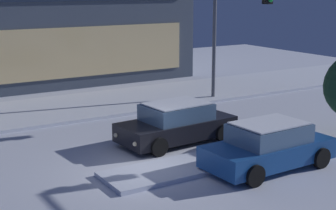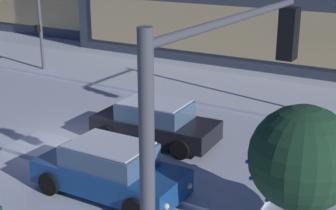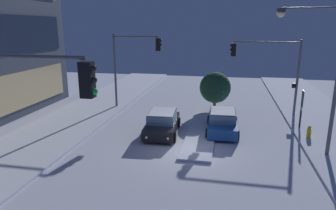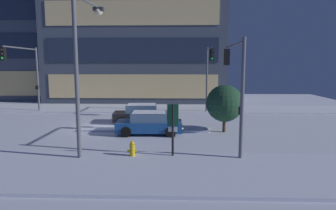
# 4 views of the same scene
# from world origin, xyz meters

# --- Properties ---
(ground) EXTENTS (52.00, 52.00, 0.00)m
(ground) POSITION_xyz_m (0.00, 0.00, 0.00)
(ground) COLOR silver
(curb_strip_near) EXTENTS (52.00, 5.20, 0.14)m
(curb_strip_near) POSITION_xyz_m (0.00, -9.06, 0.07)
(curb_strip_near) COLOR silver
(curb_strip_near) RESTS_ON ground
(curb_strip_far) EXTENTS (52.00, 5.20, 0.14)m
(curb_strip_far) POSITION_xyz_m (0.00, 9.06, 0.07)
(curb_strip_far) COLOR silver
(curb_strip_far) RESTS_ON ground
(median_strip) EXTENTS (9.00, 1.80, 0.14)m
(median_strip) POSITION_xyz_m (2.95, -0.53, 0.07)
(median_strip) COLOR silver
(median_strip) RESTS_ON ground
(office_tower_secondary) EXTENTS (11.55, 10.81, 13.70)m
(office_tower_secondary) POSITION_xyz_m (-16.51, 20.42, 6.85)
(office_tower_secondary) COLOR #424C5B
(office_tower_secondary) RESTS_ON ground
(car_near) EXTENTS (4.44, 2.15, 1.49)m
(car_near) POSITION_xyz_m (3.44, -1.83, 0.71)
(car_near) COLOR #19478C
(car_near) RESTS_ON ground
(car_far) EXTENTS (4.58, 2.33, 1.49)m
(car_far) POSITION_xyz_m (2.46, 2.00, 0.71)
(car_far) COLOR black
(car_far) RESTS_ON ground
(traffic_light_corner_near_right) EXTENTS (0.32, 5.25, 5.85)m
(traffic_light_corner_near_right) POSITION_xyz_m (8.37, -5.20, 4.07)
(traffic_light_corner_near_right) COLOR #565960
(traffic_light_corner_near_right) RESTS_ON ground
(traffic_light_corner_far_right) EXTENTS (0.32, 4.11, 6.18)m
(traffic_light_corner_far_right) POSITION_xyz_m (8.07, 5.67, 4.30)
(traffic_light_corner_far_right) COLOR #565960
(traffic_light_corner_far_right) RESTS_ON ground
(traffic_light_corner_far_left) EXTENTS (0.32, 5.86, 6.21)m
(traffic_light_corner_far_left) POSITION_xyz_m (-8.26, 5.00, 4.33)
(traffic_light_corner_far_left) COLOR #565960
(traffic_light_corner_far_left) RESTS_ON ground
(street_lamp_arched) EXTENTS (0.74, 3.28, 7.85)m
(street_lamp_arched) POSITION_xyz_m (0.73, -6.60, 5.12)
(street_lamp_arched) COLOR #565960
(street_lamp_arched) RESTS_ON ground
(fire_hydrant) EXTENTS (0.48, 0.26, 0.88)m
(fire_hydrant) POSITION_xyz_m (3.13, -7.13, 0.42)
(fire_hydrant) COLOR gold
(fire_hydrant) RESTS_ON ground
(parking_info_sign) EXTENTS (0.55, 0.12, 2.69)m
(parking_info_sign) POSITION_xyz_m (5.11, -7.01, 1.72)
(parking_info_sign) COLOR black
(parking_info_sign) RESTS_ON ground
(decorated_tree_median) EXTENTS (2.55, 2.52, 3.24)m
(decorated_tree_median) POSITION_xyz_m (8.51, -1.08, 1.98)
(decorated_tree_median) COLOR #473323
(decorated_tree_median) RESTS_ON ground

